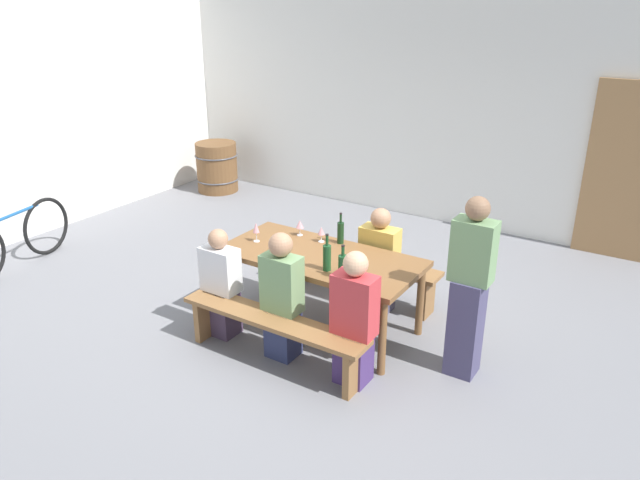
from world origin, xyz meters
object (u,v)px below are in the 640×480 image
wine_bottle_0 (343,266)px  parked_bicycle_0 (13,240)px  bench_near (273,328)px  seated_guest_near_1 (282,298)px  wine_glass_2 (300,225)px  seated_guest_far_0 (379,263)px  standing_host (469,291)px  wine_glass_1 (321,231)px  bench_far (358,266)px  seated_guest_near_0 (221,286)px  wine_barrel (217,167)px  wooden_door (626,173)px  tasting_table (320,263)px  wine_bottle_1 (327,257)px  wine_glass_0 (256,228)px  wine_bottle_2 (341,232)px  seated_guest_near_2 (354,321)px

wine_bottle_0 → parked_bicycle_0: size_ratio=0.18×
bench_near → seated_guest_near_1: bearing=92.5°
wine_glass_2 → seated_guest_far_0: (0.74, 0.29, -0.35)m
wine_bottle_0 → wine_glass_2: 1.05m
wine_glass_2 → seated_guest_near_1: seated_guest_near_1 is taller
standing_host → wine_glass_1: bearing=-9.4°
bench_far → wine_glass_2: bearing=-134.4°
seated_guest_near_0 → standing_host: 2.22m
wine_bottle_0 → wine_barrel: size_ratio=0.39×
wooden_door → seated_guest_far_0: (-1.77, -2.74, -0.53)m
seated_guest_near_1 → wine_barrel: bearing=48.1°
tasting_table → seated_guest_near_1: size_ratio=1.61×
wine_bottle_1 → wine_barrel: (-3.95, 2.98, -0.48)m
wine_glass_0 → seated_guest_near_1: size_ratio=0.17×
tasting_table → standing_host: 1.42m
wine_glass_1 → seated_guest_near_0: size_ratio=0.15×
seated_guest_near_0 → seated_guest_far_0: size_ratio=0.97×
tasting_table → wine_bottle_2: (0.01, 0.35, 0.19)m
seated_guest_near_2 → seated_guest_near_0: bearing=90.0°
bench_near → wine_bottle_1: wine_bottle_1 is taller
wine_bottle_2 → standing_host: bearing=-13.4°
wine_glass_2 → parked_bicycle_0: wine_glass_2 is taller
wine_glass_0 → wine_barrel: size_ratio=0.25×
wooden_door → wine_barrel: size_ratio=2.68×
wine_barrel → wooden_door: bearing=5.8°
wine_bottle_1 → wine_glass_0: wine_bottle_1 is taller
tasting_table → wine_bottle_0: wine_bottle_0 is taller
bench_near → wine_bottle_1: bearing=65.9°
wine_bottle_2 → wine_glass_2: bearing=-174.1°
wine_bottle_2 → seated_guest_far_0: bearing=39.1°
parked_bicycle_0 → wine_bottle_1: bearing=-94.1°
seated_guest_near_0 → seated_guest_near_2: seated_guest_near_2 is taller
wine_glass_0 → seated_guest_near_2: seated_guest_near_2 is taller
bench_near → wine_glass_0: wine_glass_0 is taller
wine_bottle_0 → seated_guest_far_0: 0.97m
wooden_door → wine_barrel: 5.87m
wine_bottle_1 → standing_host: bearing=12.0°
wine_glass_0 → seated_guest_near_0: (-0.00, -0.54, -0.39)m
seated_guest_near_0 → seated_guest_far_0: (1.01, 1.18, 0.02)m
wine_bottle_0 → wine_bottle_2: bearing=122.1°
tasting_table → seated_guest_near_0: size_ratio=1.78×
bench_far → wine_glass_1: wine_glass_1 is taller
bench_far → seated_guest_far_0: 0.38m
bench_near → parked_bicycle_0: 3.66m
seated_guest_near_2 → wine_barrel: size_ratio=1.48×
seated_guest_near_1 → parked_bicycle_0: (-3.66, -0.21, -0.19)m
wine_barrel → standing_host: bearing=-28.0°
wine_bottle_0 → seated_guest_near_0: wine_bottle_0 is taller
wine_bottle_0 → seated_guest_near_0: size_ratio=0.29×
seated_guest_far_0 → seated_guest_near_2: bearing=18.3°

